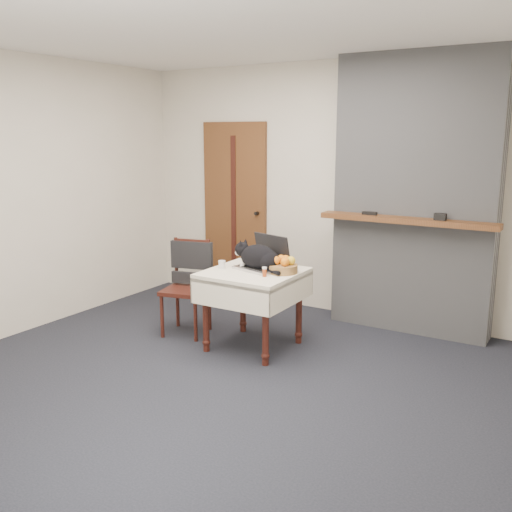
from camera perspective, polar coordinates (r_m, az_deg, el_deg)
The scene contains 12 objects.
ground at distance 4.61m, azimuth -3.02°, elevation -11.80°, with size 4.50×4.50×0.00m, color black.
room_shell at distance 4.61m, azimuth 0.02°, elevation 10.80°, with size 4.52×4.01×2.61m.
door at distance 6.58m, azimuth -2.12°, elevation 4.53°, with size 0.82×0.10×2.00m.
chimney at distance 5.56m, azimuth 15.61°, elevation 5.77°, with size 1.62×0.48×2.60m.
side_table at distance 4.99m, azimuth -0.27°, elevation -2.76°, with size 0.78×0.78×0.70m.
laptop at distance 5.03m, azimuth 0.86°, elevation -0.45°, with size 0.48×0.43×0.30m.
cat at distance 4.97m, azimuth 0.37°, elevation -0.18°, with size 0.52×0.24×0.26m.
cream_jar at distance 5.05m, azimuth -3.43°, elevation -0.86°, with size 0.06×0.06×0.07m, color silver.
pill_bottle at distance 4.76m, azimuth 0.86°, elevation -1.57°, with size 0.04×0.04×0.08m.
fruit_basket at distance 4.90m, azimuth 2.73°, elevation -1.00°, with size 0.26×0.26×0.15m.
desk_clutter at distance 4.91m, azimuth 2.14°, elevation -1.61°, with size 0.13×0.02×0.01m, color black.
chair at distance 5.46m, azimuth -6.70°, elevation -1.72°, with size 0.48×0.48×0.89m.
Camera 1 is at (2.38, -3.48, 1.87)m, focal length 40.00 mm.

